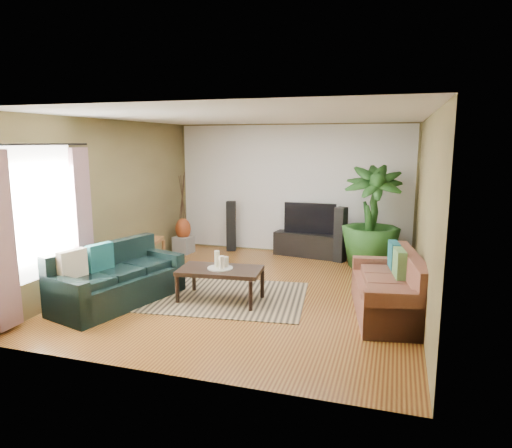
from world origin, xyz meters
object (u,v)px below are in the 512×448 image
at_px(pedestal, 184,245).
at_px(coffee_table, 220,285).
at_px(sofa_left, 119,275).
at_px(speaker_left, 231,226).
at_px(sofa_right, 387,285).
at_px(side_table, 146,254).
at_px(television, 310,218).
at_px(potted_plant, 371,217).
at_px(vase, 183,229).
at_px(tv_stand, 309,245).
at_px(speaker_right, 340,235).

bearing_deg(pedestal, coffee_table, -53.92).
relative_size(sofa_left, speaker_left, 1.80).
distance_m(sofa_right, speaker_left, 4.41).
bearing_deg(coffee_table, speaker_left, 101.59).
bearing_deg(sofa_left, coffee_table, -52.94).
xyz_separation_m(sofa_left, side_table, (-0.55, 1.69, -0.13)).
height_order(speaker_left, side_table, speaker_left).
relative_size(sofa_left, coffee_table, 1.60).
distance_m(television, speaker_left, 1.74).
relative_size(coffee_table, potted_plant, 0.63).
xyz_separation_m(potted_plant, vase, (-3.85, -0.01, -0.44)).
bearing_deg(potted_plant, speaker_left, 170.41).
bearing_deg(side_table, tv_stand, 35.03).
bearing_deg(speaker_left, potted_plant, -24.21).
relative_size(coffee_table, tv_stand, 0.83).
relative_size(sofa_left, television, 1.82).
height_order(sofa_right, potted_plant, potted_plant).
xyz_separation_m(coffee_table, vase, (-1.85, 2.53, 0.27)).
xyz_separation_m(pedestal, vase, (0.00, 0.00, 0.34)).
xyz_separation_m(coffee_table, television, (0.77, 3.04, 0.55)).
height_order(coffee_table, vase, vase).
relative_size(pedestal, vase, 0.78).
bearing_deg(sofa_right, potted_plant, 178.98).
xyz_separation_m(coffee_table, tv_stand, (0.77, 3.04, -0.01)).
distance_m(sofa_left, side_table, 1.78).
relative_size(television, potted_plant, 0.56).
xyz_separation_m(tv_stand, vase, (-2.61, -0.51, 0.28)).
bearing_deg(coffee_table, side_table, 143.30).
height_order(speaker_right, vase, speaker_right).
distance_m(sofa_left, speaker_right, 4.34).
bearing_deg(vase, coffee_table, -53.92).
distance_m(coffee_table, pedestal, 3.13).
relative_size(sofa_right, tv_stand, 1.23).
xyz_separation_m(tv_stand, speaker_left, (-1.72, 0.00, 0.30)).
relative_size(sofa_left, pedestal, 5.46).
xyz_separation_m(coffee_table, speaker_right, (1.42, 2.79, 0.29)).
bearing_deg(television, sofa_left, -120.87).
xyz_separation_m(television, speaker_right, (0.65, -0.26, -0.25)).
bearing_deg(tv_stand, coffee_table, -95.44).
xyz_separation_m(sofa_right, potted_plant, (-0.37, 2.40, 0.53)).
bearing_deg(side_table, television, 35.03).
height_order(sofa_left, side_table, sofa_left).
bearing_deg(sofa_right, vase, -129.30).
distance_m(tv_stand, speaker_left, 1.74).
bearing_deg(television, side_table, -144.97).
bearing_deg(potted_plant, coffee_table, -128.22).
bearing_deg(sofa_left, speaker_right, -24.33).
bearing_deg(coffee_table, speaker_right, 57.23).
relative_size(speaker_left, pedestal, 3.03).
bearing_deg(side_table, coffee_table, -30.93).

